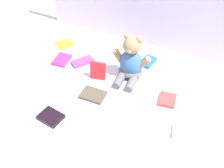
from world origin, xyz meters
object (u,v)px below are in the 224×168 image
at_px(book_case_0, 184,132).
at_px(book_case_5, 98,71).
at_px(book_case_2, 62,60).
at_px(book_case_8, 93,95).
at_px(book_case_1, 82,62).
at_px(book_case_7, 64,44).
at_px(teddy_bear, 131,62).
at_px(book_case_4, 148,61).
at_px(book_case_6, 51,117).
at_px(book_case_3, 167,100).

relative_size(book_case_0, book_case_5, 0.96).
xyz_separation_m(book_case_2, book_case_8, (0.32, -0.19, 0.00)).
height_order(book_case_1, book_case_7, book_case_1).
distance_m(book_case_2, book_case_8, 0.37).
bearing_deg(book_case_1, teddy_bear, 36.52).
relative_size(book_case_1, book_case_4, 1.18).
relative_size(teddy_bear, book_case_0, 2.55).
bearing_deg(teddy_bear, book_case_4, 69.40).
bearing_deg(book_case_6, book_case_0, -64.71).
xyz_separation_m(book_case_1, book_case_5, (0.15, -0.09, 0.05)).
bearing_deg(book_case_5, book_case_3, -12.87).
bearing_deg(book_case_3, book_case_7, -22.32).
height_order(book_case_5, book_case_8, book_case_5).
distance_m(book_case_0, book_case_7, 1.00).
distance_m(book_case_6, book_case_7, 0.64).
xyz_separation_m(teddy_bear, book_case_7, (-0.52, 0.11, -0.10)).
relative_size(book_case_2, book_case_6, 1.02).
bearing_deg(book_case_7, book_case_0, -167.39).
xyz_separation_m(book_case_1, book_case_3, (0.58, -0.10, 0.00)).
bearing_deg(book_case_1, book_case_5, 5.80).
bearing_deg(book_case_7, book_case_8, 174.61).
xyz_separation_m(teddy_bear, book_case_1, (-0.32, -0.01, -0.09)).
bearing_deg(book_case_6, book_case_1, 17.92).
bearing_deg(book_case_8, book_case_6, -29.49).
distance_m(book_case_0, book_case_3, 0.22).
distance_m(book_case_2, book_case_7, 0.18).
xyz_separation_m(book_case_6, book_case_8, (0.12, 0.23, -0.00)).
distance_m(book_case_3, book_case_8, 0.40).
bearing_deg(book_case_8, book_case_1, -141.53).
xyz_separation_m(book_case_3, book_case_7, (-0.78, 0.21, -0.00)).
bearing_deg(book_case_1, book_case_0, 14.05).
bearing_deg(book_case_4, book_case_8, -103.24).
distance_m(book_case_1, book_case_6, 0.47).
height_order(book_case_3, book_case_8, same).
bearing_deg(book_case_0, book_case_2, -119.51).
bearing_deg(book_case_4, book_case_3, -42.32).
height_order(book_case_1, book_case_6, book_case_6).
height_order(book_case_5, book_case_7, book_case_5).
bearing_deg(book_case_8, book_case_0, 83.62).
xyz_separation_m(book_case_1, book_case_8, (0.20, -0.23, 0.00)).
bearing_deg(book_case_0, book_case_5, -122.43).
xyz_separation_m(teddy_bear, book_case_5, (-0.16, -0.09, -0.05)).
height_order(teddy_bear, book_case_5, teddy_bear).
xyz_separation_m(book_case_5, book_case_8, (0.04, -0.15, -0.05)).
distance_m(book_case_5, book_case_6, 0.39).
xyz_separation_m(book_case_3, book_case_8, (-0.38, -0.13, -0.00)).
bearing_deg(book_case_0, book_case_6, -87.47).
relative_size(book_case_2, book_case_7, 1.12).
distance_m(book_case_2, book_case_3, 0.70).
bearing_deg(teddy_bear, book_case_3, -24.85).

